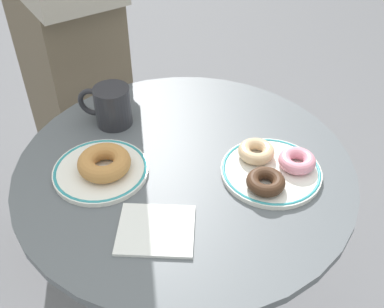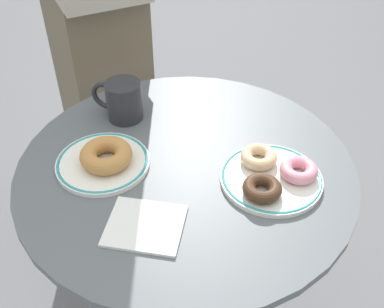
{
  "view_description": "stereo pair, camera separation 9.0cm",
  "coord_description": "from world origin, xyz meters",
  "px_view_note": "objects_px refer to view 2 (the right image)",
  "views": [
    {
      "loc": [
        -0.06,
        -0.7,
        1.4
      ],
      "look_at": [
        0.01,
        -0.02,
        0.82
      ],
      "focal_mm": 43.3,
      "sensor_mm": 36.0,
      "label": 1
    },
    {
      "loc": [
        0.03,
        -0.7,
        1.4
      ],
      "look_at": [
        0.01,
        -0.02,
        0.82
      ],
      "focal_mm": 43.3,
      "sensor_mm": 36.0,
      "label": 2
    }
  ],
  "objects_px": {
    "donut_glazed": "(258,155)",
    "person_figure": "(91,10)",
    "donut_chocolate": "(262,188)",
    "coffee_mug": "(123,100)",
    "cafe_table": "(187,240)",
    "donut_old_fashioned": "(106,155)",
    "donut_pink_frosted": "(299,170)",
    "paper_napkin": "(145,226)",
    "plate_left": "(103,163)",
    "plate_right": "(271,178)"
  },
  "relations": [
    {
      "from": "paper_napkin",
      "to": "coffee_mug",
      "type": "bearing_deg",
      "value": 104.27
    },
    {
      "from": "donut_old_fashioned",
      "to": "donut_pink_frosted",
      "type": "distance_m",
      "value": 0.38
    },
    {
      "from": "coffee_mug",
      "to": "donut_old_fashioned",
      "type": "bearing_deg",
      "value": -93.25
    },
    {
      "from": "person_figure",
      "to": "plate_left",
      "type": "bearing_deg",
      "value": -77.44
    },
    {
      "from": "donut_pink_frosted",
      "to": "donut_chocolate",
      "type": "relative_size",
      "value": 1.0
    },
    {
      "from": "plate_left",
      "to": "donut_glazed",
      "type": "bearing_deg",
      "value": 2.01
    },
    {
      "from": "donut_chocolate",
      "to": "coffee_mug",
      "type": "relative_size",
      "value": 0.62
    },
    {
      "from": "cafe_table",
      "to": "plate_left",
      "type": "relative_size",
      "value": 4.1
    },
    {
      "from": "donut_pink_frosted",
      "to": "donut_glazed",
      "type": "relative_size",
      "value": 1.0
    },
    {
      "from": "donut_glazed",
      "to": "donut_chocolate",
      "type": "xyz_separation_m",
      "value": [
        -0.0,
        -0.09,
        0.0
      ]
    },
    {
      "from": "cafe_table",
      "to": "donut_pink_frosted",
      "type": "relative_size",
      "value": 10.53
    },
    {
      "from": "plate_right",
      "to": "donut_chocolate",
      "type": "height_order",
      "value": "donut_chocolate"
    },
    {
      "from": "donut_old_fashioned",
      "to": "coffee_mug",
      "type": "bearing_deg",
      "value": 86.75
    },
    {
      "from": "donut_pink_frosted",
      "to": "coffee_mug",
      "type": "bearing_deg",
      "value": 151.8
    },
    {
      "from": "cafe_table",
      "to": "donut_chocolate",
      "type": "distance_m",
      "value": 0.31
    },
    {
      "from": "plate_left",
      "to": "donut_old_fashioned",
      "type": "bearing_deg",
      "value": -16.85
    },
    {
      "from": "donut_old_fashioned",
      "to": "plate_left",
      "type": "bearing_deg",
      "value": 163.15
    },
    {
      "from": "donut_old_fashioned",
      "to": "paper_napkin",
      "type": "bearing_deg",
      "value": -59.42
    },
    {
      "from": "donut_glazed",
      "to": "person_figure",
      "type": "bearing_deg",
      "value": 128.28
    },
    {
      "from": "cafe_table",
      "to": "person_figure",
      "type": "bearing_deg",
      "value": 117.67
    },
    {
      "from": "donut_glazed",
      "to": "paper_napkin",
      "type": "height_order",
      "value": "donut_glazed"
    },
    {
      "from": "plate_right",
      "to": "donut_glazed",
      "type": "xyz_separation_m",
      "value": [
        -0.02,
        0.05,
        0.02
      ]
    },
    {
      "from": "donut_chocolate",
      "to": "person_figure",
      "type": "bearing_deg",
      "value": 124.01
    },
    {
      "from": "donut_glazed",
      "to": "paper_napkin",
      "type": "distance_m",
      "value": 0.27
    },
    {
      "from": "donut_chocolate",
      "to": "plate_right",
      "type": "bearing_deg",
      "value": 63.66
    },
    {
      "from": "donut_pink_frosted",
      "to": "plate_left",
      "type": "bearing_deg",
      "value": 175.57
    },
    {
      "from": "cafe_table",
      "to": "plate_right",
      "type": "xyz_separation_m",
      "value": [
        0.17,
        -0.04,
        0.25
      ]
    },
    {
      "from": "donut_old_fashioned",
      "to": "paper_napkin",
      "type": "distance_m",
      "value": 0.18
    },
    {
      "from": "donut_chocolate",
      "to": "paper_napkin",
      "type": "relative_size",
      "value": 0.56
    },
    {
      "from": "cafe_table",
      "to": "coffee_mug",
      "type": "relative_size",
      "value": 6.53
    },
    {
      "from": "cafe_table",
      "to": "person_figure",
      "type": "relative_size",
      "value": 0.45
    },
    {
      "from": "cafe_table",
      "to": "person_figure",
      "type": "height_order",
      "value": "person_figure"
    },
    {
      "from": "donut_old_fashioned",
      "to": "coffee_mug",
      "type": "relative_size",
      "value": 0.88
    },
    {
      "from": "donut_glazed",
      "to": "person_figure",
      "type": "relative_size",
      "value": 0.04
    },
    {
      "from": "plate_right",
      "to": "paper_napkin",
      "type": "distance_m",
      "value": 0.26
    },
    {
      "from": "plate_left",
      "to": "plate_right",
      "type": "relative_size",
      "value": 0.95
    },
    {
      "from": "donut_chocolate",
      "to": "coffee_mug",
      "type": "distance_m",
      "value": 0.39
    },
    {
      "from": "coffee_mug",
      "to": "plate_left",
      "type": "bearing_deg",
      "value": -96.6
    },
    {
      "from": "plate_right",
      "to": "coffee_mug",
      "type": "bearing_deg",
      "value": 147.28
    },
    {
      "from": "plate_left",
      "to": "person_figure",
      "type": "distance_m",
      "value": 0.59
    },
    {
      "from": "plate_right",
      "to": "paper_napkin",
      "type": "bearing_deg",
      "value": -151.88
    },
    {
      "from": "donut_glazed",
      "to": "donut_pink_frosted",
      "type": "bearing_deg",
      "value": -28.9
    },
    {
      "from": "donut_chocolate",
      "to": "coffee_mug",
      "type": "xyz_separation_m",
      "value": [
        -0.29,
        0.25,
        0.02
      ]
    },
    {
      "from": "plate_left",
      "to": "donut_glazed",
      "type": "relative_size",
      "value": 2.56
    },
    {
      "from": "donut_pink_frosted",
      "to": "donut_glazed",
      "type": "distance_m",
      "value": 0.08
    },
    {
      "from": "coffee_mug",
      "to": "cafe_table",
      "type": "bearing_deg",
      "value": -47.25
    },
    {
      "from": "plate_left",
      "to": "donut_glazed",
      "type": "xyz_separation_m",
      "value": [
        0.31,
        0.01,
        0.02
      ]
    },
    {
      "from": "plate_left",
      "to": "donut_chocolate",
      "type": "relative_size",
      "value": 2.56
    },
    {
      "from": "coffee_mug",
      "to": "donut_chocolate",
      "type": "bearing_deg",
      "value": -40.45
    },
    {
      "from": "donut_pink_frosted",
      "to": "paper_napkin",
      "type": "bearing_deg",
      "value": -155.38
    }
  ]
}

